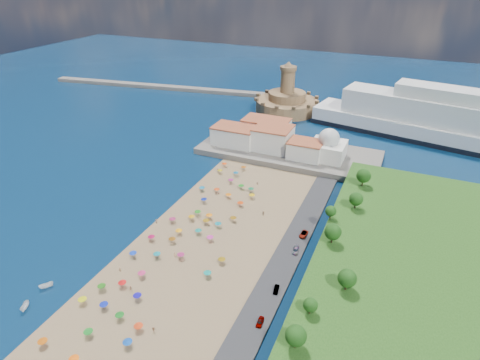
% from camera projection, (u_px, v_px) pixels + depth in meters
% --- Properties ---
extents(ground, '(700.00, 700.00, 0.00)m').
position_uv_depth(ground, '(203.00, 226.00, 149.04)').
color(ground, '#071938').
rests_on(ground, ground).
extents(terrace, '(90.00, 36.00, 3.00)m').
position_uv_depth(terrace, '(288.00, 152.00, 203.68)').
color(terrace, '#59544C').
rests_on(terrace, ground).
extents(jetty, '(18.00, 70.00, 2.40)m').
position_uv_depth(jetty, '(271.00, 124.00, 239.77)').
color(jetty, '#59544C').
rests_on(jetty, ground).
extents(breakwater, '(199.03, 34.77, 2.60)m').
position_uv_depth(breakwater, '(171.00, 88.00, 310.41)').
color(breakwater, '#59544C').
rests_on(breakwater, ground).
extents(waterfront_buildings, '(57.00, 29.00, 11.00)m').
position_uv_depth(waterfront_buildings, '(265.00, 136.00, 205.74)').
color(waterfront_buildings, silver).
rests_on(waterfront_buildings, terrace).
extents(domed_building, '(16.00, 16.00, 15.00)m').
position_uv_depth(domed_building, '(328.00, 147.00, 191.49)').
color(domed_building, silver).
rests_on(domed_building, terrace).
extents(fortress, '(40.00, 40.00, 32.40)m').
position_uv_depth(fortress, '(287.00, 102.00, 261.35)').
color(fortress, olive).
rests_on(fortress, ground).
extents(cruise_ship, '(166.99, 53.78, 36.14)m').
position_uv_depth(cruise_ship, '(467.00, 127.00, 209.55)').
color(cruise_ship, black).
rests_on(cruise_ship, ground).
extents(beach_parasols, '(32.01, 114.47, 2.20)m').
position_uv_depth(beach_parasols, '(187.00, 231.00, 142.66)').
color(beach_parasols, gray).
rests_on(beach_parasols, beach).
extents(beachgoers, '(35.77, 91.19, 1.88)m').
position_uv_depth(beachgoers, '(202.00, 230.00, 144.89)').
color(beachgoers, tan).
rests_on(beachgoers, beach).
extents(moored_boats, '(4.64, 13.00, 1.64)m').
position_uv_depth(moored_boats, '(36.00, 296.00, 116.57)').
color(moored_boats, white).
rests_on(moored_boats, ground).
extents(parked_cars, '(2.54, 47.71, 1.33)m').
position_uv_depth(parked_cars, '(290.00, 261.00, 129.40)').
color(parked_cars, gray).
rests_on(parked_cars, promenade).
extents(hillside_trees, '(16.29, 107.64, 7.46)m').
position_uv_depth(hillside_trees, '(338.00, 239.00, 125.76)').
color(hillside_trees, '#382314').
rests_on(hillside_trees, hillside).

